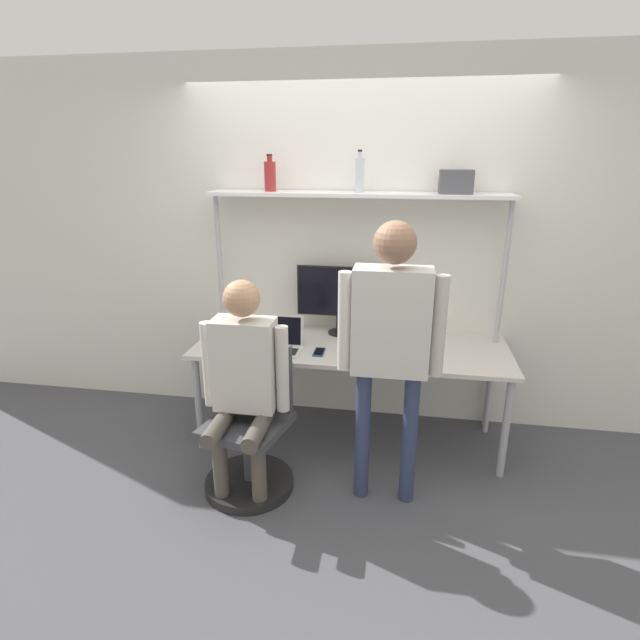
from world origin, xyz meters
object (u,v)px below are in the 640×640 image
object	(u,v)px
office_chair	(251,445)
storage_box	(456,182)
person_seated	(243,374)
person_standing	(391,331)
laptop	(280,340)
cell_phone	(319,352)
bottle_red	(270,176)
monitor	(340,295)
bottle_clear	(359,174)

from	to	relation	value
office_chair	storage_box	xyz separation A→B (m)	(1.20, 0.90, 1.56)
person_seated	person_standing	size ratio (longest dim) A/B	0.80
laptop	office_chair	bearing A→B (deg)	-97.58
storage_box	cell_phone	bearing A→B (deg)	-154.41
office_chair	bottle_red	distance (m)	1.83
bottle_red	office_chair	bearing A→B (deg)	-85.98
office_chair	bottle_red	xyz separation A→B (m)	(-0.06, 0.90, 1.59)
person_standing	storage_box	size ratio (longest dim) A/B	7.90
cell_phone	bottle_red	size ratio (longest dim) A/B	0.60
laptop	person_seated	bearing A→B (deg)	-97.86
monitor	laptop	distance (m)	0.58
person_standing	storage_box	distance (m)	1.22
person_seated	person_standing	xyz separation A→B (m)	(0.85, 0.06, 0.30)
office_chair	bottle_red	world-z (taller)	bottle_red
office_chair	bottle_clear	distance (m)	1.92
laptop	storage_box	distance (m)	1.59
monitor	storage_box	xyz separation A→B (m)	(0.76, -0.00, 0.81)
person_standing	bottle_clear	world-z (taller)	bottle_clear
laptop	bottle_red	xyz separation A→B (m)	(-0.13, 0.38, 1.08)
bottle_clear	person_standing	bearing A→B (deg)	-72.84
monitor	person_seated	world-z (taller)	person_seated
monitor	laptop	size ratio (longest dim) A/B	2.02
bottle_red	bottle_clear	world-z (taller)	bottle_clear
monitor	person_standing	size ratio (longest dim) A/B	0.38
monitor	person_standing	world-z (taller)	person_standing
office_chair	bottle_clear	bearing A→B (deg)	57.96
laptop	bottle_clear	distance (m)	1.25
laptop	person_standing	bearing A→B (deg)	-33.75
person_seated	bottle_red	distance (m)	1.44
monitor	bottle_red	xyz separation A→B (m)	(-0.50, -0.00, 0.84)
storage_box	monitor	bearing A→B (deg)	179.76
bottle_clear	storage_box	world-z (taller)	bottle_clear
cell_phone	office_chair	xyz separation A→B (m)	(-0.35, -0.49, -0.46)
laptop	cell_phone	distance (m)	0.29
person_standing	person_seated	bearing A→B (deg)	-176.04
cell_phone	bottle_red	world-z (taller)	bottle_red
office_chair	person_standing	distance (m)	1.16
bottle_clear	bottle_red	bearing A→B (deg)	180.00
bottle_red	laptop	bearing A→B (deg)	-70.59
cell_phone	bottle_clear	bearing A→B (deg)	62.68
laptop	monitor	bearing A→B (deg)	45.49
laptop	bottle_clear	world-z (taller)	bottle_clear
office_chair	bottle_clear	xyz separation A→B (m)	(0.56, 0.90, 1.61)
cell_phone	person_seated	xyz separation A→B (m)	(-0.36, -0.54, 0.06)
cell_phone	person_standing	xyz separation A→B (m)	(0.48, -0.48, 0.35)
person_standing	office_chair	bearing A→B (deg)	-179.34
storage_box	person_standing	bearing A→B (deg)	-112.31
bottle_red	storage_box	size ratio (longest dim) A/B	1.16
cell_phone	person_standing	size ratio (longest dim) A/B	0.09
laptop	bottle_clear	size ratio (longest dim) A/B	1.15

